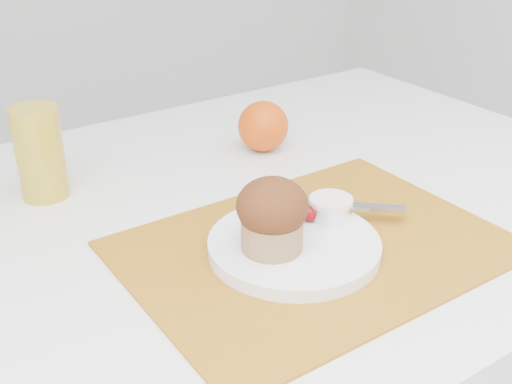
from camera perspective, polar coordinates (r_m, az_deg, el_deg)
placemat at (r=0.78m, az=5.22°, el=-4.90°), size 0.45×0.33×0.00m
plate at (r=0.76m, az=3.40°, el=-4.79°), size 0.23×0.23×0.02m
ramekin at (r=0.80m, az=6.65°, el=-1.50°), size 0.06×0.06×0.02m
cream at (r=0.80m, az=6.70°, el=-0.76°), size 0.07×0.07×0.01m
raspberry_near at (r=0.79m, az=2.42°, el=-2.23°), size 0.02×0.02×0.02m
raspberry_far at (r=0.80m, az=4.80°, el=-1.88°), size 0.02×0.02×0.02m
butter_knife at (r=0.83m, az=6.52°, el=-1.11°), size 0.15×0.14×0.00m
orange at (r=1.03m, az=0.64°, el=5.86°), size 0.08×0.08×0.08m
juice_glass at (r=0.92m, az=-18.66°, el=3.30°), size 0.08×0.08×0.13m
muffin at (r=0.72m, az=1.45°, el=-2.02°), size 0.09×0.09×0.09m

